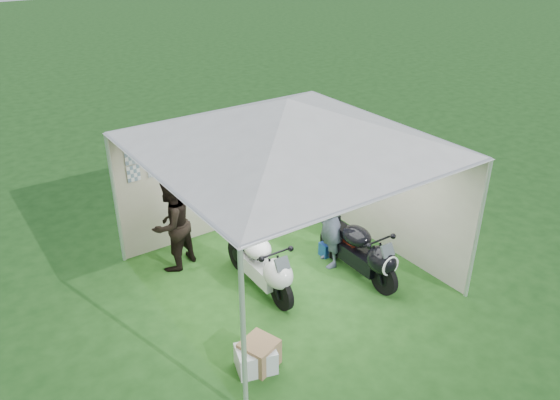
# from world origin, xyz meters

# --- Properties ---
(ground) EXTENTS (80.00, 80.00, 0.00)m
(ground) POSITION_xyz_m (0.00, 0.00, 0.00)
(ground) COLOR #1C4715
(ground) RESTS_ON ground
(canopy_tent) EXTENTS (5.66, 5.66, 3.00)m
(canopy_tent) POSITION_xyz_m (-0.00, 0.03, 2.58)
(canopy_tent) COLOR silver
(canopy_tent) RESTS_ON ground
(motorcycle_white) EXTENTS (0.43, 1.81, 0.89)m
(motorcycle_white) POSITION_xyz_m (-0.51, -0.07, 0.50)
(motorcycle_white) COLOR black
(motorcycle_white) RESTS_ON ground
(motorcycle_black) EXTENTS (0.41, 1.79, 0.88)m
(motorcycle_black) POSITION_xyz_m (1.00, -0.68, 0.49)
(motorcycle_black) COLOR black
(motorcycle_black) RESTS_ON ground
(paddock_stand) EXTENTS (0.33, 0.21, 0.24)m
(paddock_stand) POSITION_xyz_m (1.01, 0.14, 0.12)
(paddock_stand) COLOR blue
(paddock_stand) RESTS_ON ground
(person_dark_jacket) EXTENTS (0.96, 0.87, 1.62)m
(person_dark_jacket) POSITION_xyz_m (-1.35, 1.33, 0.81)
(person_dark_jacket) COLOR black
(person_dark_jacket) RESTS_ON ground
(person_blue_jacket) EXTENTS (0.55, 0.70, 1.67)m
(person_blue_jacket) POSITION_xyz_m (0.85, -0.08, 0.84)
(person_blue_jacket) COLOR slate
(person_blue_jacket) RESTS_ON ground
(equipment_box) EXTENTS (0.56, 0.48, 0.51)m
(equipment_box) POSITION_xyz_m (1.70, 1.48, 0.25)
(equipment_box) COLOR black
(equipment_box) RESTS_ON ground
(crate_0) EXTENTS (0.59, 0.51, 0.33)m
(crate_0) POSITION_xyz_m (-1.51, -1.45, 0.17)
(crate_0) COLOR silver
(crate_0) RESTS_ON ground
(crate_1) EXTENTS (0.54, 0.54, 0.38)m
(crate_1) POSITION_xyz_m (-1.44, -1.42, 0.19)
(crate_1) COLOR #906C4B
(crate_1) RESTS_ON ground
(crate_2) EXTENTS (0.34, 0.31, 0.20)m
(crate_2) POSITION_xyz_m (-1.57, -1.39, 0.10)
(crate_2) COLOR silver
(crate_2) RESTS_ON ground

